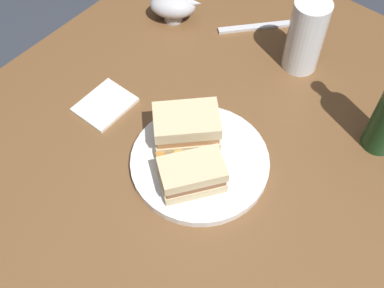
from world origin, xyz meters
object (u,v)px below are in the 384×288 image
sandwich_half_left (186,128)px  gravy_boat (173,5)px  pint_glass (305,40)px  plate (200,162)px  napkin (105,105)px  fork (256,27)px  sandwich_half_right (192,175)px

sandwich_half_left → gravy_boat: (0.26, 0.26, -0.01)m
pint_glass → plate: bearing=179.5°
napkin → fork: size_ratio=0.61×
pint_glass → gravy_boat: bearing=101.5°
sandwich_half_left → gravy_boat: sandwich_half_left is taller
napkin → sandwich_half_right: bearing=-97.7°
plate → pint_glass: 0.35m
gravy_boat → napkin: gravy_boat is taller
gravy_boat → pint_glass: bearing=-78.5°
gravy_boat → fork: bearing=-59.2°
napkin → fork: napkin is taller
sandwich_half_right → fork: size_ratio=0.73×
sandwich_half_left → fork: sandwich_half_left is taller
fork → plate: bearing=61.4°
plate → sandwich_half_right: 0.07m
plate → pint_glass: (0.34, -0.00, 0.06)m
gravy_boat → fork: (0.10, -0.17, -0.04)m
sandwich_half_right → pint_glass: (0.39, 0.02, 0.03)m
plate → pint_glass: pint_glass is taller
sandwich_half_left → gravy_boat: 0.36m
plate → fork: bearing=19.9°
plate → sandwich_half_right: (-0.05, -0.02, 0.04)m
napkin → plate: bearing=-86.8°
plate → sandwich_half_left: 0.07m
sandwich_half_left → sandwich_half_right: sandwich_half_left is taller
plate → pint_glass: bearing=-0.5°
fork → napkin: bearing=26.8°
sandwich_half_left → fork: (0.36, 0.09, -0.05)m
gravy_boat → fork: 0.20m
fork → sandwich_half_left: bearing=55.2°
pint_glass → napkin: bearing=145.7°
pint_glass → fork: size_ratio=0.91×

